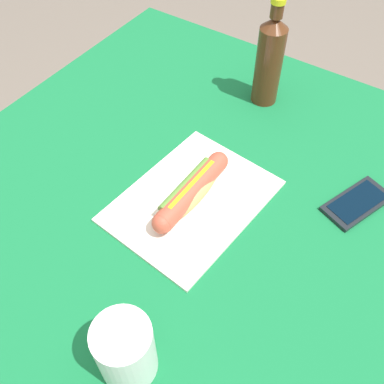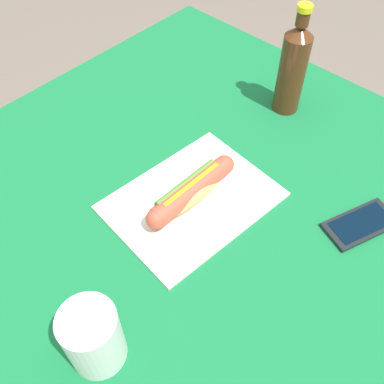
{
  "view_description": "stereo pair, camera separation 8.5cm",
  "coord_description": "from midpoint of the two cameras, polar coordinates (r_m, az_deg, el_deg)",
  "views": [
    {
      "loc": [
        -0.43,
        -0.34,
        1.43
      ],
      "look_at": [
        0.02,
        -0.04,
        0.77
      ],
      "focal_mm": 41.54,
      "sensor_mm": 36.0,
      "label": 1
    },
    {
      "loc": [
        -0.38,
        -0.41,
        1.43
      ],
      "look_at": [
        0.02,
        -0.04,
        0.77
      ],
      "focal_mm": 41.54,
      "sensor_mm": 36.0,
      "label": 2
    }
  ],
  "objects": [
    {
      "name": "cell_phone",
      "position": [
        0.91,
        17.97,
        -1.5
      ],
      "size": [
        0.16,
        0.11,
        0.01
      ],
      "color": "black",
      "rests_on": "dining_table"
    },
    {
      "name": "ground_plane",
      "position": [
        1.53,
        -3.43,
        -18.54
      ],
      "size": [
        6.0,
        6.0,
        0.0
      ],
      "primitive_type": "plane",
      "color": "#6B6056",
      "rests_on": "ground"
    },
    {
      "name": "soda_bottle",
      "position": [
        1.04,
        7.53,
        16.44
      ],
      "size": [
        0.06,
        0.06,
        0.26
      ],
      "color": "#4C2814",
      "rests_on": "dining_table"
    },
    {
      "name": "hot_dog",
      "position": [
        0.85,
        -2.92,
        -0.02
      ],
      "size": [
        0.23,
        0.05,
        0.05
      ],
      "color": "tan",
      "rests_on": "paper_wrapper"
    },
    {
      "name": "drinking_cup",
      "position": [
        0.68,
        -12.31,
        -19.54
      ],
      "size": [
        0.09,
        0.09,
        0.12
      ],
      "primitive_type": "cylinder",
      "color": "white",
      "rests_on": "dining_table"
    },
    {
      "name": "paper_wrapper",
      "position": [
        0.87,
        -2.79,
        -1.29
      ],
      "size": [
        0.34,
        0.27,
        0.01
      ],
      "primitive_type": "cube",
      "rotation": [
        0.0,
        0.0,
        -0.1
      ],
      "color": "silver",
      "rests_on": "dining_table"
    },
    {
      "name": "dining_table",
      "position": [
        0.98,
        -5.1,
        -5.62
      ],
      "size": [
        1.16,
        0.98,
        0.74
      ],
      "color": "brown",
      "rests_on": "ground"
    }
  ]
}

